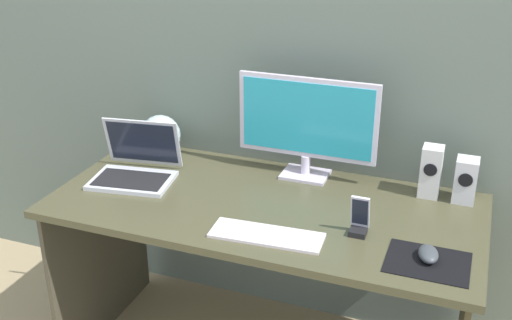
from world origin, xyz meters
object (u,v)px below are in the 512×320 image
at_px(keyboard_external, 267,235).
at_px(mouse, 428,254).
at_px(speaker_near_monitor, 431,171).
at_px(monitor, 307,123).
at_px(laptop, 136,167).
at_px(speaker_right, 466,180).
at_px(phone_in_dock, 359,221).
at_px(fishbowl, 160,135).

height_order(keyboard_external, mouse, mouse).
xyz_separation_m(speaker_near_monitor, keyboard_external, (-0.46, -0.49, -0.09)).
height_order(monitor, mouse, monitor).
bearing_deg(mouse, laptop, 158.35).
bearing_deg(speaker_near_monitor, speaker_right, -0.04).
xyz_separation_m(mouse, phone_in_dock, (-0.23, 0.08, 0.03)).
relative_size(monitor, phone_in_dock, 3.94).
bearing_deg(speaker_near_monitor, monitor, 179.96).
bearing_deg(phone_in_dock, speaker_right, 50.17).
relative_size(monitor, speaker_right, 3.32).
bearing_deg(fishbowl, speaker_right, -0.19).
distance_m(monitor, mouse, 0.71).
xyz_separation_m(speaker_right, fishbowl, (-1.24, 0.00, -0.00)).
distance_m(fishbowl, phone_in_dock, 1.00).
xyz_separation_m(speaker_right, phone_in_dock, (-0.31, -0.37, -0.03)).
xyz_separation_m(speaker_right, keyboard_external, (-0.58, -0.49, -0.08)).
bearing_deg(speaker_near_monitor, fishbowl, 179.80).
xyz_separation_m(monitor, mouse, (0.52, -0.45, -0.20)).
xyz_separation_m(speaker_near_monitor, laptop, (-1.09, -0.25, -0.05)).
bearing_deg(speaker_right, laptop, -168.36).
xyz_separation_m(fishbowl, phone_in_dock, (0.93, -0.37, -0.03)).
bearing_deg(keyboard_external, fishbowl, 139.43).
relative_size(speaker_near_monitor, keyboard_external, 0.52).
relative_size(monitor, fishbowl, 3.16).
bearing_deg(fishbowl, laptop, -83.79).
distance_m(monitor, fishbowl, 0.66).
distance_m(laptop, keyboard_external, 0.67).
relative_size(keyboard_external, mouse, 3.70).
bearing_deg(phone_in_dock, monitor, 128.43).
relative_size(speaker_near_monitor, laptop, 0.57).
bearing_deg(speaker_near_monitor, laptop, -167.09).
xyz_separation_m(fishbowl, mouse, (1.16, -0.45, -0.06)).
height_order(speaker_right, mouse, speaker_right).
bearing_deg(monitor, laptop, -157.88).
relative_size(speaker_right, speaker_near_monitor, 0.85).
relative_size(monitor, keyboard_external, 1.47).
bearing_deg(mouse, phone_in_dock, 149.23).
bearing_deg(speaker_near_monitor, mouse, -83.69).
distance_m(fishbowl, mouse, 1.25).
relative_size(fishbowl, phone_in_dock, 1.25).
bearing_deg(monitor, phone_in_dock, -51.57).
height_order(laptop, phone_in_dock, laptop).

